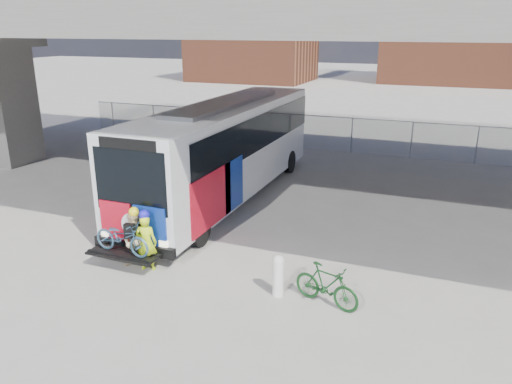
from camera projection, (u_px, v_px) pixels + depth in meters
The scene contains 9 objects.
ground at pixel (243, 233), 15.93m from camera, with size 160.00×160.00×0.00m, color #9E9991.
bus at pixel (226, 144), 18.67m from camera, with size 2.67×12.94×3.69m.
overpass at pixel (287, 18), 17.40m from camera, with size 40.00×16.00×7.95m.
chainlink_fence at pixel (333, 124), 26.06m from camera, with size 30.00×0.06×30.00m.
brick_buildings at pixel (421, 35), 56.32m from camera, with size 54.00×22.00×12.00m.
bollard at pixel (278, 274), 12.06m from camera, with size 0.28×0.28×1.06m.
cyclist_hivis at pixel (146, 241), 13.29m from camera, with size 0.65×0.52×1.72m.
cyclist_tan at pixel (136, 239), 13.40m from camera, with size 0.87×0.74×1.75m.
bike_parked at pixel (326, 285), 11.65m from camera, with size 0.48×1.70×1.02m, color #15411B.
Camera 1 is at (5.83, -13.51, 6.24)m, focal length 35.00 mm.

